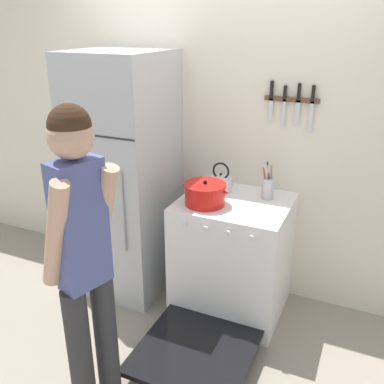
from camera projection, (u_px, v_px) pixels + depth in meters
ground_plane at (212, 274)px, 3.78m from camera, size 14.00×14.00×0.00m
wall_back at (216, 133)px, 3.32m from camera, size 10.00×0.06×2.55m
refrigerator at (126, 177)px, 3.35m from camera, size 0.67×0.74×1.89m
stove_range at (231, 258)px, 3.17m from camera, size 0.78×1.40×0.89m
dutch_oven_pot at (205, 194)px, 2.96m from camera, size 0.33×0.29×0.18m
tea_kettle at (221, 183)px, 3.19m from camera, size 0.21×0.17×0.23m
utensil_jar at (268, 188)px, 3.05m from camera, size 0.09×0.09×0.27m
person at (84, 259)px, 2.09m from camera, size 0.35×0.41×1.76m
wall_knife_strip at (292, 99)px, 2.95m from camera, size 0.38×0.03×0.34m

